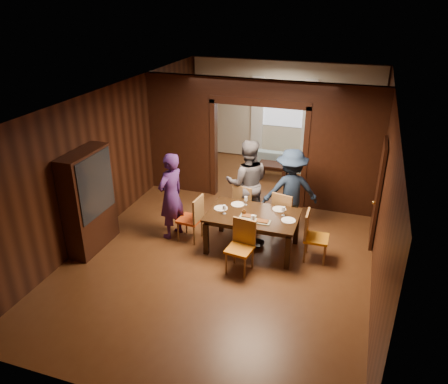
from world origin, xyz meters
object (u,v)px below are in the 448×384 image
(chair_far_l, at_px, (246,204))
(hutch, at_px, (89,201))
(person_grey, at_px, (247,183))
(chair_near, at_px, (240,248))
(sofa, at_px, (285,159))
(chair_far_r, at_px, (285,212))
(coffee_table, at_px, (273,171))
(chair_left, at_px, (190,218))
(dining_table, at_px, (252,231))
(chair_right, at_px, (317,237))
(person_navy, at_px, (291,190))
(person_purple, at_px, (171,196))

(chair_far_l, bearing_deg, hutch, 47.49)
(person_grey, bearing_deg, chair_near, 83.72)
(sofa, bearing_deg, chair_far_r, 100.55)
(person_grey, relative_size, coffee_table, 2.37)
(chair_left, relative_size, chair_far_l, 1.00)
(sofa, xyz_separation_m, dining_table, (0.23, -4.44, 0.11))
(chair_right, xyz_separation_m, chair_far_r, (-0.75, 0.78, 0.00))
(chair_far_l, height_order, chair_near, same)
(coffee_table, relative_size, chair_far_r, 0.82)
(person_navy, bearing_deg, dining_table, 40.72)
(person_navy, xyz_separation_m, dining_table, (-0.53, -1.02, -0.51))
(person_purple, distance_m, hutch, 1.58)
(chair_left, bearing_deg, chair_far_r, 120.10)
(chair_far_l, bearing_deg, coffee_table, -77.42)
(person_grey, xyz_separation_m, hutch, (-2.61, -1.89, 0.05))
(chair_far_l, relative_size, hutch, 0.48)
(sofa, height_order, dining_table, dining_table)
(hutch, bearing_deg, sofa, 62.64)
(chair_far_r, xyz_separation_m, chair_near, (-0.51, -1.60, 0.00))
(chair_far_l, bearing_deg, sofa, -79.81)
(person_navy, xyz_separation_m, coffee_table, (-0.91, 2.60, -0.69))
(dining_table, bearing_deg, person_navy, 62.45)
(chair_far_l, xyz_separation_m, chair_near, (0.36, -1.72, 0.00))
(chair_near, bearing_deg, coffee_table, 101.99)
(hutch, bearing_deg, person_purple, 34.04)
(chair_left, bearing_deg, chair_right, 96.16)
(person_purple, height_order, sofa, person_purple)
(person_purple, relative_size, person_navy, 1.01)
(person_grey, height_order, chair_far_r, person_grey)
(person_purple, bearing_deg, chair_right, 109.04)
(sofa, distance_m, chair_right, 4.67)
(person_grey, xyz_separation_m, dining_table, (0.39, -0.99, -0.57))
(coffee_table, xyz_separation_m, chair_right, (1.61, -3.61, 0.28))
(dining_table, height_order, chair_right, chair_right)
(person_grey, height_order, dining_table, person_grey)
(coffee_table, distance_m, chair_left, 3.80)
(coffee_table, bearing_deg, chair_far_l, -90.04)
(person_grey, relative_size, chair_far_l, 1.95)
(chair_right, height_order, chair_far_l, same)
(dining_table, xyz_separation_m, coffee_table, (-0.38, 3.63, -0.18))
(person_purple, height_order, chair_left, person_purple)
(sofa, xyz_separation_m, coffee_table, (-0.15, -0.82, -0.07))
(person_purple, distance_m, chair_near, 1.90)
(chair_right, bearing_deg, chair_near, 122.22)
(coffee_table, relative_size, chair_left, 0.82)
(dining_table, xyz_separation_m, chair_far_r, (0.49, 0.80, 0.10))
(person_purple, bearing_deg, chair_far_l, 143.88)
(person_grey, relative_size, person_navy, 1.06)
(chair_far_l, bearing_deg, chair_left, 59.36)
(sofa, xyz_separation_m, hutch, (-2.77, -5.35, 0.73))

